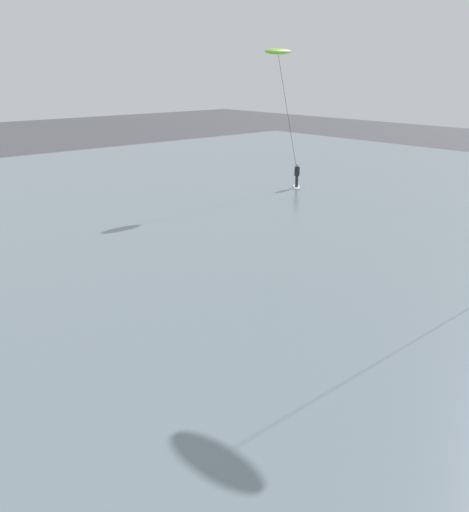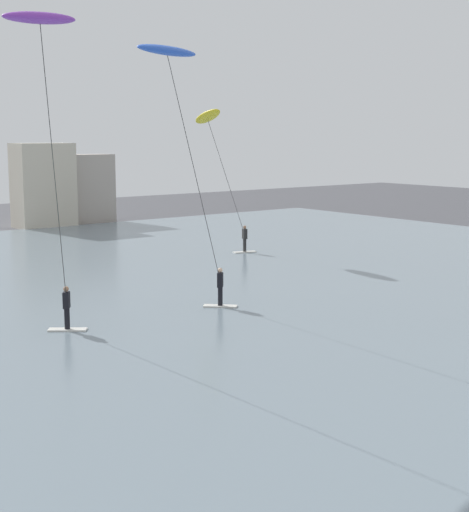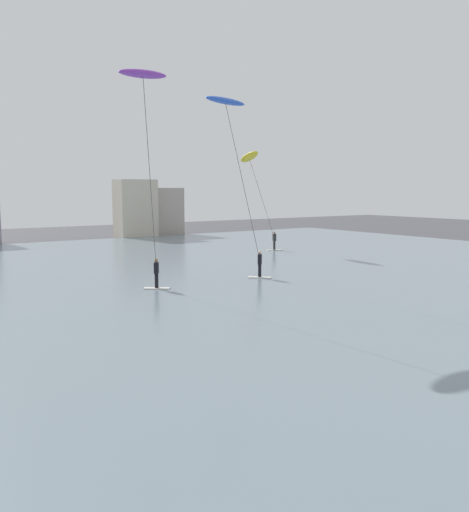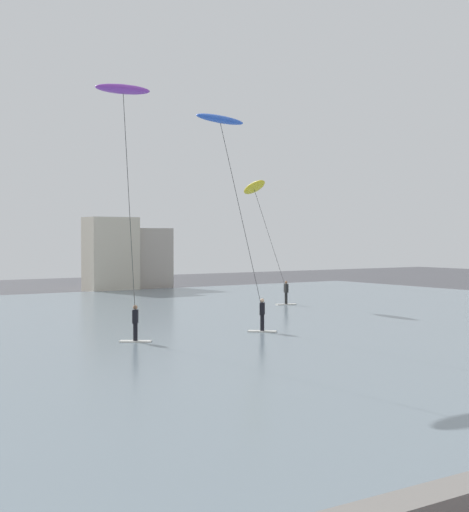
% 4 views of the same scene
% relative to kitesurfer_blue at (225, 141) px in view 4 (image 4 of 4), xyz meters
% --- Properties ---
extents(water_bay, '(84.00, 52.00, 0.10)m').
position_rel_kitesurfer_blue_xyz_m(water_bay, '(-7.67, 4.42, -9.29)').
color(water_bay, slate).
rests_on(water_bay, ground).
extents(far_shore_buildings, '(30.84, 3.55, 6.53)m').
position_rel_kitesurfer_blue_xyz_m(far_shore_buildings, '(0.51, 31.88, -6.42)').
color(far_shore_buildings, '#B7A893').
rests_on(far_shore_buildings, ground).
extents(kitesurfer_blue, '(4.63, 1.67, 10.52)m').
position_rel_kitesurfer_blue_xyz_m(kitesurfer_blue, '(0.00, 0.00, 0.00)').
color(kitesurfer_blue, silver).
rests_on(kitesurfer_blue, water_bay).
extents(kitesurfer_yellow, '(2.83, 3.96, 8.77)m').
position_rel_kitesurfer_blue_xyz_m(kitesurfer_yellow, '(11.07, 12.74, -1.87)').
color(kitesurfer_yellow, silver).
rests_on(kitesurfer_yellow, water_bay).
extents(kitesurfer_purple, '(3.60, 3.27, 10.96)m').
position_rel_kitesurfer_blue_xyz_m(kitesurfer_purple, '(-5.96, -1.57, 0.14)').
color(kitesurfer_purple, silver).
rests_on(kitesurfer_purple, water_bay).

